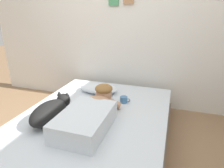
% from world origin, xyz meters
% --- Properties ---
extents(ground_plane, '(12.95, 12.95, 0.00)m').
position_xyz_m(ground_plane, '(0.00, 0.00, 0.00)').
color(ground_plane, '#8C6B4C').
extents(back_wall, '(4.47, 0.12, 2.50)m').
position_xyz_m(back_wall, '(0.00, 1.45, 1.25)').
color(back_wall, silver).
rests_on(back_wall, ground).
extents(bed, '(1.56, 2.00, 0.36)m').
position_xyz_m(bed, '(0.03, 0.28, 0.18)').
color(bed, '#726051').
rests_on(bed, ground).
extents(pillow, '(0.52, 0.32, 0.11)m').
position_xyz_m(pillow, '(-0.15, 0.87, 0.41)').
color(pillow, silver).
rests_on(pillow, bed).
extents(person_lying, '(0.43, 0.92, 0.27)m').
position_xyz_m(person_lying, '(0.07, 0.12, 0.46)').
color(person_lying, silver).
rests_on(person_lying, bed).
extents(dog, '(0.26, 0.57, 0.21)m').
position_xyz_m(dog, '(-0.33, 0.03, 0.46)').
color(dog, black).
rests_on(dog, bed).
extents(coffee_cup, '(0.12, 0.09, 0.07)m').
position_xyz_m(coffee_cup, '(0.26, 0.65, 0.39)').
color(coffee_cup, teal).
rests_on(coffee_cup, bed).
extents(cell_phone, '(0.07, 0.14, 0.01)m').
position_xyz_m(cell_phone, '(0.09, 0.36, 0.36)').
color(cell_phone, black).
rests_on(cell_phone, bed).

